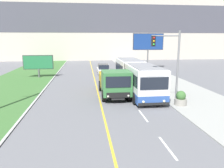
# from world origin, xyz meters

# --- Properties ---
(apartment_block_background) EXTENTS (80.00, 8.04, 19.50)m
(apartment_block_background) POSITION_xyz_m (0.00, 57.21, 9.75)
(apartment_block_background) COLOR beige
(apartment_block_background) RESTS_ON ground_plane
(city_bus) EXTENTS (2.66, 12.41, 2.99)m
(city_bus) POSITION_xyz_m (3.96, 19.99, 1.52)
(city_bus) COLOR white
(city_bus) RESTS_ON ground_plane
(dump_truck) EXTENTS (2.53, 6.96, 2.58)m
(dump_truck) POSITION_xyz_m (1.43, 17.49, 1.29)
(dump_truck) COLOR black
(dump_truck) RESTS_ON ground_plane
(car_distant) EXTENTS (1.80, 4.30, 1.45)m
(car_distant) POSITION_xyz_m (1.58, 31.77, 0.69)
(car_distant) COLOR silver
(car_distant) RESTS_ON ground_plane
(traffic_light_mast) EXTENTS (2.28, 0.32, 5.92)m
(traffic_light_mast) POSITION_xyz_m (5.39, 14.58, 3.77)
(traffic_light_mast) COLOR slate
(traffic_light_mast) RESTS_ON ground_plane
(billboard_large) EXTENTS (5.45, 0.24, 6.25)m
(billboard_large) POSITION_xyz_m (9.87, 36.11, 4.65)
(billboard_large) COLOR #59595B
(billboard_large) RESTS_ON ground_plane
(billboard_small) EXTENTS (4.04, 0.24, 3.11)m
(billboard_small) POSITION_xyz_m (-7.63, 29.33, 2.08)
(billboard_small) COLOR #59595B
(billboard_small) RESTS_ON ground_plane
(planter_round_near) EXTENTS (0.97, 0.97, 1.15)m
(planter_round_near) POSITION_xyz_m (6.34, 14.33, 0.58)
(planter_round_near) COLOR gray
(planter_round_near) RESTS_ON sidewalk_right
(planter_round_second) EXTENTS (1.01, 1.01, 1.26)m
(planter_round_second) POSITION_xyz_m (6.47, 18.57, 0.63)
(planter_round_second) COLOR gray
(planter_round_second) RESTS_ON sidewalk_right
(planter_round_third) EXTENTS (0.89, 0.89, 1.10)m
(planter_round_third) POSITION_xyz_m (6.25, 22.80, 0.56)
(planter_round_third) COLOR gray
(planter_round_third) RESTS_ON sidewalk_right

